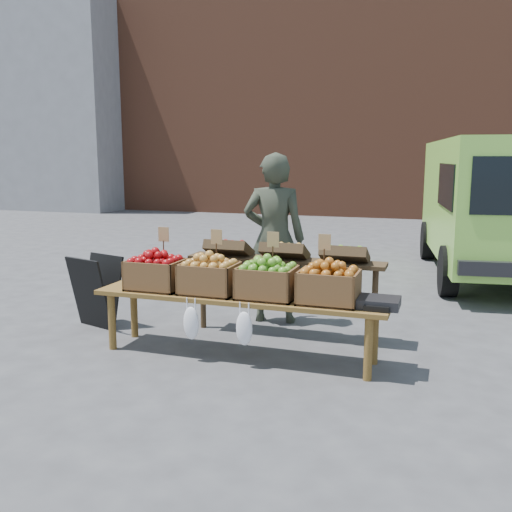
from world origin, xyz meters
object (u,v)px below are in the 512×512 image
(delivery_van, at_px, (502,210))
(back_table, at_px, (285,286))
(vendor, at_px, (274,239))
(crate_golden_apples, at_px, (156,274))
(chalkboard_sign, at_px, (96,291))
(weighing_scale, at_px, (379,302))
(crate_green_apples, at_px, (329,287))
(display_bench, at_px, (238,326))
(crate_red_apples, at_px, (267,283))
(crate_russet_pears, at_px, (210,278))

(delivery_van, xyz_separation_m, back_table, (-2.27, -3.86, -0.51))
(vendor, bearing_deg, crate_golden_apples, 46.68)
(chalkboard_sign, bearing_deg, delivery_van, 61.10)
(crate_golden_apples, bearing_deg, delivery_van, 53.98)
(weighing_scale, bearing_deg, crate_green_apples, 180.00)
(vendor, height_order, crate_green_apples, vendor)
(crate_green_apples, relative_size, weighing_scale, 1.47)
(vendor, relative_size, chalkboard_sign, 2.37)
(crate_golden_apples, bearing_deg, vendor, 56.65)
(chalkboard_sign, height_order, display_bench, chalkboard_sign)
(back_table, bearing_deg, crate_green_apples, -50.43)
(weighing_scale, bearing_deg, chalkboard_sign, 172.95)
(display_bench, xyz_separation_m, weighing_scale, (1.25, 0.00, 0.33))
(crate_green_apples, bearing_deg, crate_golden_apples, 180.00)
(back_table, bearing_deg, crate_red_apples, -86.43)
(crate_golden_apples, bearing_deg, display_bench, 0.00)
(delivery_van, height_order, crate_red_apples, delivery_van)
(display_bench, bearing_deg, back_table, 72.28)
(delivery_van, distance_m, back_table, 4.51)
(delivery_van, distance_m, vendor, 4.22)
(back_table, distance_m, weighing_scale, 1.25)
(crate_green_apples, bearing_deg, back_table, 129.57)
(delivery_van, distance_m, display_bench, 5.27)
(vendor, xyz_separation_m, weighing_scale, (1.28, -1.21, -0.31))
(display_bench, bearing_deg, chalkboard_sign, 168.06)
(crate_golden_apples, distance_m, crate_red_apples, 1.10)
(crate_red_apples, distance_m, weighing_scale, 0.98)
(crate_russet_pears, bearing_deg, crate_red_apples, 0.00)
(vendor, relative_size, crate_green_apples, 3.70)
(chalkboard_sign, bearing_deg, crate_green_apples, 8.29)
(back_table, relative_size, crate_russet_pears, 4.20)
(vendor, xyz_separation_m, back_table, (0.26, -0.49, -0.40))
(chalkboard_sign, xyz_separation_m, crate_golden_apples, (0.94, -0.37, 0.32))
(chalkboard_sign, height_order, crate_green_apples, crate_green_apples)
(chalkboard_sign, xyz_separation_m, crate_red_apples, (2.04, -0.37, 0.32))
(vendor, distance_m, display_bench, 1.37)
(back_table, height_order, crate_golden_apples, back_table)
(vendor, distance_m, crate_red_apples, 1.26)
(display_bench, xyz_separation_m, crate_russet_pears, (-0.27, 0.00, 0.42))
(display_bench, distance_m, crate_red_apples, 0.51)
(vendor, xyz_separation_m, crate_russet_pears, (-0.24, -1.21, -0.21))
(crate_golden_apples, xyz_separation_m, crate_russet_pears, (0.55, 0.00, 0.00))
(crate_russet_pears, height_order, weighing_scale, crate_russet_pears)
(vendor, xyz_separation_m, display_bench, (0.03, -1.21, -0.64))
(display_bench, bearing_deg, crate_green_apples, 0.00)
(crate_golden_apples, relative_size, crate_red_apples, 1.00)
(crate_green_apples, bearing_deg, chalkboard_sign, 171.81)
(chalkboard_sign, bearing_deg, crate_russet_pears, 2.41)
(chalkboard_sign, distance_m, crate_green_apples, 2.63)
(vendor, height_order, crate_golden_apples, vendor)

